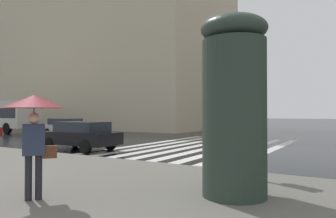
{
  "coord_description": "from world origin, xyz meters",
  "views": [
    {
      "loc": [
        -11.92,
        -5.63,
        1.81
      ],
      "look_at": [
        0.03,
        1.67,
        2.02
      ],
      "focal_mm": 33.35,
      "sensor_mm": 36.0,
      "label": 1
    }
  ],
  "objects_px": {
    "car_black": "(81,135)",
    "pedestrian_approaching_kerb": "(34,113)",
    "traffic_signal_post": "(223,85)",
    "car_silver": "(66,127)",
    "billboard_column": "(234,103)"
  },
  "relations": [
    {
      "from": "traffic_signal_post",
      "to": "car_silver",
      "type": "xyz_separation_m",
      "value": [
        8.95,
        17.12,
        -1.87
      ]
    },
    {
      "from": "billboard_column",
      "to": "car_black",
      "type": "relative_size",
      "value": 0.89
    },
    {
      "from": "billboard_column",
      "to": "car_silver",
      "type": "relative_size",
      "value": 0.89
    },
    {
      "from": "car_black",
      "to": "pedestrian_approaching_kerb",
      "type": "bearing_deg",
      "value": -138.1
    },
    {
      "from": "car_silver",
      "to": "pedestrian_approaching_kerb",
      "type": "distance_m",
      "value": 20.37
    },
    {
      "from": "billboard_column",
      "to": "car_silver",
      "type": "height_order",
      "value": "billboard_column"
    },
    {
      "from": "traffic_signal_post",
      "to": "billboard_column",
      "type": "bearing_deg",
      "value": -153.96
    },
    {
      "from": "traffic_signal_post",
      "to": "pedestrian_approaching_kerb",
      "type": "distance_m",
      "value": 5.16
    },
    {
      "from": "traffic_signal_post",
      "to": "car_black",
      "type": "height_order",
      "value": "traffic_signal_post"
    },
    {
      "from": "billboard_column",
      "to": "pedestrian_approaching_kerb",
      "type": "xyz_separation_m",
      "value": [
        -2.27,
        3.2,
        -0.21
      ]
    },
    {
      "from": "car_silver",
      "to": "car_black",
      "type": "height_order",
      "value": "same"
    },
    {
      "from": "traffic_signal_post",
      "to": "pedestrian_approaching_kerb",
      "type": "bearing_deg",
      "value": 156.61
    },
    {
      "from": "billboard_column",
      "to": "traffic_signal_post",
      "type": "height_order",
      "value": "billboard_column"
    },
    {
      "from": "car_silver",
      "to": "car_black",
      "type": "relative_size",
      "value": 1.0
    },
    {
      "from": "car_black",
      "to": "pedestrian_approaching_kerb",
      "type": "relative_size",
      "value": 2.03
    }
  ]
}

